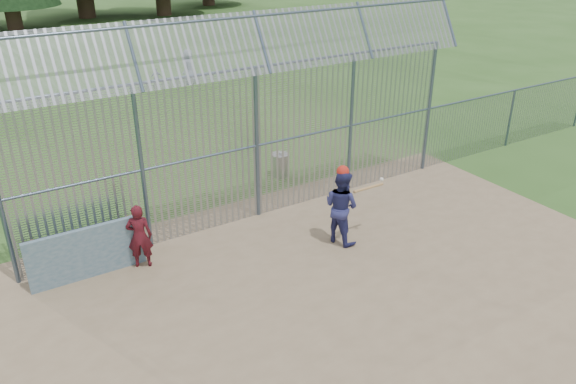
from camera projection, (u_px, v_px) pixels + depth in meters
ground at (335, 278)px, 12.44m from camera, size 120.00×120.00×0.00m
dirt_infield at (349, 289)px, 12.05m from camera, size 14.00×10.00×0.02m
dugout_wall at (87, 253)px, 12.21m from camera, size 2.50×0.12×1.20m
batter at (341, 207)px, 13.48m from camera, size 0.93×1.07×1.87m
onlooker at (140, 236)px, 12.53m from camera, size 0.66×0.56×1.54m
bg_kid_standing at (189, 67)px, 27.22m from camera, size 0.97×0.92×1.67m
bg_kid_seated at (156, 77)px, 26.86m from camera, size 0.55×0.29×0.90m
batting_gear at (347, 174)px, 13.15m from camera, size 1.27×0.52×0.72m
trash_can at (281, 165)px, 17.28m from camera, size 0.56×0.56×0.82m
backstop_fence at (317, 121)px, 14.91m from camera, size 20.09×0.81×5.30m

